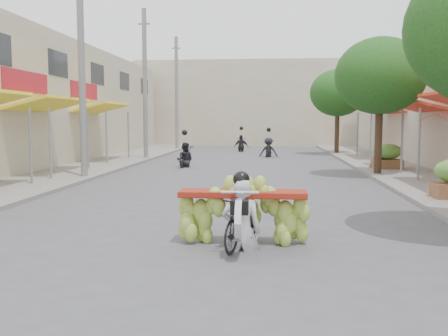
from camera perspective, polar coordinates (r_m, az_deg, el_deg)
ground at (r=5.98m, az=-8.07°, el=-15.65°), size 120.00×120.00×0.00m
sidewalk_left at (r=22.15m, az=-16.74°, el=-0.13°), size 4.00×60.00×0.12m
sidewalk_right at (r=21.30m, az=20.79°, el=-0.47°), size 4.00×60.00×0.12m
far_building at (r=43.46m, az=3.64°, el=7.30°), size 20.00×6.00×7.00m
utility_pole_mid at (r=18.77m, az=-15.96°, el=11.05°), size 0.60×0.24×8.00m
utility_pole_far at (r=27.33m, az=-9.02°, el=9.40°), size 0.60×0.24×8.00m
utility_pole_back at (r=36.10m, az=-5.44°, el=8.49°), size 0.60×0.24×8.00m
street_tree_mid at (r=19.91m, az=17.43°, el=9.98°), size 3.40×3.40×5.25m
street_tree_far at (r=31.73m, az=12.87°, el=8.34°), size 3.40×3.40×5.25m
produce_crate_far at (r=22.02m, az=18.15°, el=1.51°), size 1.20×0.88×1.16m
banana_motorbike at (r=8.46m, az=2.07°, el=-4.08°), size 2.20×1.79×2.23m
pedestrian at (r=22.31m, az=17.09°, el=2.10°), size 0.79×0.49×1.58m
bg_motorbike_a at (r=22.79m, az=-4.51°, el=1.97°), size 0.83×1.65×1.95m
bg_motorbike_b at (r=29.04m, az=5.12°, el=2.90°), size 1.06×1.84×1.95m
bg_motorbike_c at (r=33.90m, az=1.99°, el=3.24°), size 0.99×1.63×1.95m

